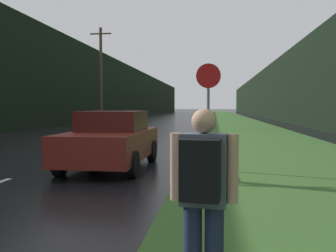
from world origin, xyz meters
TOP-DOWN VIEW (x-y plane):
  - grass_verge at (6.73, 40.00)m, footprint 6.00×240.00m
  - lane_stripe_c at (0.00, 13.61)m, footprint 0.12×3.00m
  - lane_stripe_d at (0.00, 20.61)m, footprint 0.12×3.00m
  - treeline_far_side at (-9.73, 50.00)m, footprint 2.00×140.00m
  - treeline_near_side at (12.73, 50.00)m, footprint 2.00×140.00m
  - utility_pole_far at (-4.90, 29.74)m, footprint 1.80×0.24m
  - stop_sign at (4.41, 9.75)m, footprint 0.62×0.07m
  - hitchhiker_with_backpack at (4.48, 3.55)m, footprint 0.55×0.42m
  - car_passing_near at (1.87, 9.84)m, footprint 1.94×4.01m

SIDE VIEW (x-z plane):
  - lane_stripe_c at x=0.00m, z-range 0.00..0.01m
  - lane_stripe_d at x=0.00m, z-range 0.00..0.01m
  - grass_verge at x=6.73m, z-range 0.00..0.02m
  - car_passing_near at x=1.87m, z-range -0.01..1.50m
  - hitchhiker_with_backpack at x=4.48m, z-range 0.12..1.72m
  - stop_sign at x=4.41m, z-range 0.27..2.97m
  - treeline_near_side at x=12.73m, z-range 0.00..7.24m
  - treeline_far_side at x=-9.73m, z-range 0.00..8.16m
  - utility_pole_far at x=-4.90m, z-range 0.13..8.37m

